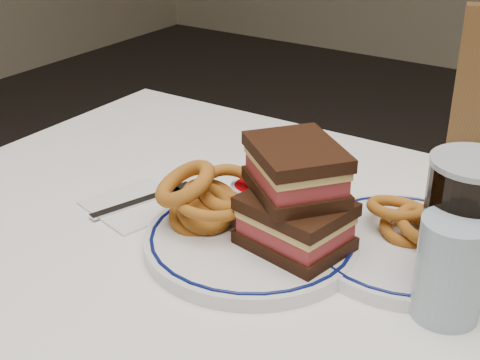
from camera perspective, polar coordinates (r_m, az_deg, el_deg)
The scene contains 10 objects.
dining_table at distance 0.92m, azimuth 4.99°, elevation -12.65°, with size 1.27×0.87×0.75m.
main_plate at distance 0.89m, azimuth 1.02°, elevation -5.14°, with size 0.29×0.29×0.02m.
reuben_sandwich at distance 0.84m, azimuth 4.77°, elevation -1.42°, with size 0.16×0.16×0.13m.
onion_rings_main at distance 0.90m, azimuth -2.89°, elevation -1.60°, with size 0.14×0.13×0.12m.
ketchup_ramekin at distance 0.94m, azimuth 1.05°, elevation -1.27°, with size 0.06×0.06×0.04m.
beer_mug at distance 0.81m, azimuth 18.93°, elevation -3.74°, with size 0.15×0.10×0.17m.
water_glass at distance 0.78m, azimuth 17.51°, elevation -7.26°, with size 0.08×0.08×0.12m, color #8EA8B8.
far_plate at distance 0.90m, azimuth 13.97°, elevation -5.46°, with size 0.26×0.26×0.02m.
onion_rings_far at distance 0.91m, azimuth 14.30°, elevation -3.38°, with size 0.13×0.09×0.06m.
napkin_fork at distance 1.00m, azimuth -8.64°, elevation -2.02°, with size 0.16×0.17×0.01m.
Camera 1 is at (0.33, -0.64, 1.22)m, focal length 50.00 mm.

